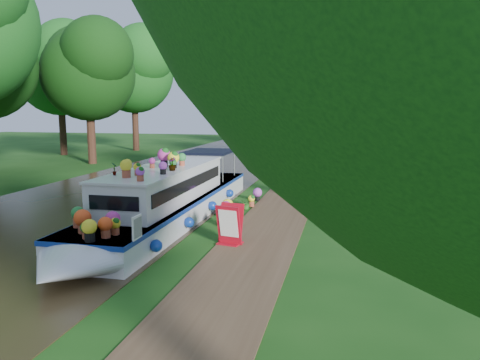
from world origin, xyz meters
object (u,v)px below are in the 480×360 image
pedestrian_dark (307,150)px  second_boat (274,153)px  plant_boat (165,198)px  pedestrian_pink (325,148)px  sandwich_board (230,226)px

pedestrian_dark → second_boat: bearing=149.0°
plant_boat → pedestrian_dark: bearing=81.1°
plant_boat → pedestrian_dark: 19.38m
pedestrian_pink → second_boat: bearing=177.4°
plant_boat → pedestrian_pink: plant_boat is taller
pedestrian_pink → pedestrian_dark: bearing=-137.5°
plant_boat → sandwich_board: plant_boat is taller
plant_boat → pedestrian_pink: size_ratio=8.02×
sandwich_board → pedestrian_pink: size_ratio=0.66×
second_boat → sandwich_board: size_ratio=5.54×
sandwich_board → pedestrian_pink: bearing=98.0°
pedestrian_pink → plant_boat: bearing=-115.0°
pedestrian_pink → pedestrian_dark: size_ratio=1.04×
pedestrian_pink → pedestrian_dark: (-1.14, -1.70, -0.03)m
pedestrian_pink → sandwich_board: bearing=-107.3°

